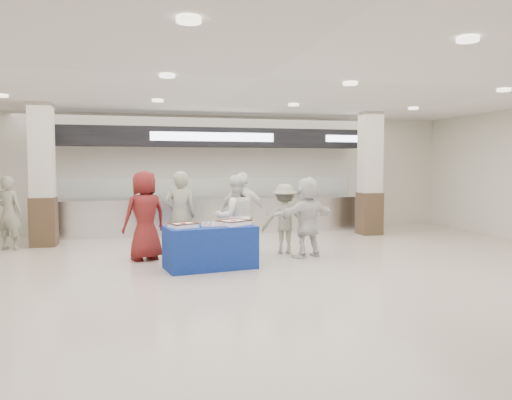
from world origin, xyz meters
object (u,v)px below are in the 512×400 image
object	(u,v)px
sheet_cake_right	(234,222)
chef_tall	(235,217)
soldier_a	(180,216)
soldier_bg	(9,213)
sheet_cake_left	(183,225)
civilian_white	(307,217)
cupcake_tray	(213,224)
civilian_maroon	(145,216)
chef_short	(243,214)
display_table	(210,247)
soldier_b	(285,219)

from	to	relation	value
sheet_cake_right	chef_tall	world-z (taller)	chef_tall
soldier_a	soldier_bg	xyz separation A→B (m)	(-3.46, 2.06, -0.06)
sheet_cake_left	civilian_white	size ratio (longest dim) A/B	0.33
cupcake_tray	civilian_maroon	distance (m)	1.58
cupcake_tray	civilian_maroon	world-z (taller)	civilian_maroon
sheet_cake_right	cupcake_tray	xyz separation A→B (m)	(-0.38, -0.08, -0.02)
sheet_cake_right	chef_tall	bearing A→B (deg)	76.30
chef_short	civilian_white	distance (m)	1.29
soldier_bg	civilian_white	bearing A→B (deg)	-177.93
cupcake_tray	chef_short	size ratio (longest dim) A/B	0.26
display_table	chef_tall	xyz separation A→B (m)	(0.59, 0.71, 0.44)
chef_tall	soldier_b	bearing A→B (deg)	-163.35
chef_tall	chef_short	distance (m)	0.51
civilian_maroon	soldier_b	world-z (taller)	civilian_maroon
cupcake_tray	civilian_maroon	bearing A→B (deg)	136.64
chef_short	soldier_b	size ratio (longest dim) A/B	1.17
display_table	chef_short	distance (m)	1.50
civilian_maroon	civilian_white	xyz separation A→B (m)	(3.13, -0.42, -0.06)
display_table	civilian_maroon	distance (m)	1.60
cupcake_tray	soldier_a	bearing A→B (deg)	117.76
display_table	civilian_maroon	xyz separation A→B (m)	(-1.10, 1.06, 0.48)
cupcake_tray	civilian_white	world-z (taller)	civilian_white
civilian_maroon	soldier_b	xyz separation A→B (m)	(2.81, 0.07, -0.14)
display_table	soldier_b	world-z (taller)	soldier_b
chef_short	soldier_b	distance (m)	0.88
cupcake_tray	civilian_maroon	size ratio (longest dim) A/B	0.25
cupcake_tray	chef_short	xyz separation A→B (m)	(0.79, 1.17, 0.05)
cupcake_tray	soldier_b	world-z (taller)	soldier_b
civilian_maroon	soldier_bg	size ratio (longest dim) A/B	1.08
soldier_a	civilian_white	size ratio (longest dim) A/B	1.07
cupcake_tray	soldier_bg	distance (m)	4.97
chef_tall	soldier_b	distance (m)	1.21
display_table	cupcake_tray	world-z (taller)	cupcake_tray
cupcake_tray	soldier_bg	world-z (taller)	soldier_bg
sheet_cake_right	chef_short	bearing A→B (deg)	69.42
sheet_cake_right	civilian_white	bearing A→B (deg)	20.08
civilian_maroon	chef_short	bearing A→B (deg)	159.14
cupcake_tray	civilian_white	bearing A→B (deg)	18.51
soldier_a	chef_short	size ratio (longest dim) A/B	1.02
sheet_cake_left	chef_tall	world-z (taller)	chef_tall
sheet_cake_right	soldier_bg	xyz separation A→B (m)	(-4.34, 2.92, -0.01)
sheet_cake_left	display_table	bearing A→B (deg)	7.95
sheet_cake_right	display_table	bearing A→B (deg)	-172.51
civilian_maroon	soldier_a	world-z (taller)	civilian_maroon
civilian_maroon	soldier_b	bearing A→B (deg)	158.08
soldier_bg	chef_tall	bearing A→B (deg)	176.78
sheet_cake_left	civilian_white	xyz separation A→B (m)	(2.50, 0.71, -0.00)
civilian_white	sheet_cake_left	bearing A→B (deg)	-5.35
sheet_cake_right	soldier_a	size ratio (longest dim) A/B	0.38
chef_short	soldier_b	world-z (taller)	chef_short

